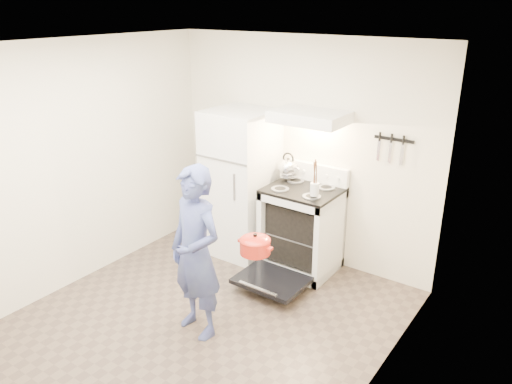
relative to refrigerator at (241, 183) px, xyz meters
The scene contains 15 objects.
floor 1.78m from the refrigerator, 68.20° to the right, with size 3.60×3.60×0.00m, color #4F4235.
back_wall 0.79m from the refrigerator, 31.11° to the left, with size 3.20×0.02×2.50m, color beige.
refrigerator is the anchor object (origin of this frame).
stove_body 0.90m from the refrigerator, ahead, with size 0.76×0.65×0.92m, color silver.
cooktop 0.81m from the refrigerator, ahead, with size 0.76×0.65×0.03m, color black.
backsplash 0.89m from the refrigerator, 20.94° to the left, with size 0.76×0.07×0.20m, color silver.
oven_door 1.23m from the refrigerator, 35.13° to the right, with size 0.70×0.54×0.04m, color black.
oven_rack 0.91m from the refrigerator, ahead, with size 0.60×0.52×0.01m, color gray.
range_hood 1.19m from the refrigerator, ahead, with size 0.76×0.50×0.12m, color silver.
knife_strip 1.81m from the refrigerator, 11.61° to the left, with size 0.40×0.02×0.03m, color black.
pizza_stone 0.89m from the refrigerator, ahead, with size 0.33×0.33×0.02m, color #917049.
tea_kettle 0.61m from the refrigerator, 18.55° to the left, with size 0.26×0.21×0.31m, color silver, non-canonical shape.
utensil_jar 1.06m from the refrigerator, ahead, with size 0.09×0.09×0.13m, color silver.
person 1.62m from the refrigerator, 67.11° to the right, with size 0.57×0.38×1.57m, color navy.
dutch_oven 1.48m from the refrigerator, 48.42° to the right, with size 0.34×0.27×0.23m, color red, non-canonical shape.
Camera 1 is at (2.67, -2.87, 2.82)m, focal length 35.00 mm.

